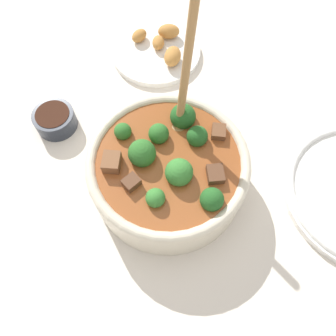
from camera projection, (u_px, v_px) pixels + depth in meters
name	position (u px, v px, depth m)	size (l,w,h in m)	color
ground_plane	(168.00, 182.00, 0.55)	(4.00, 4.00, 0.00)	silver
stew_bowl	(168.00, 169.00, 0.51)	(0.25, 0.25, 0.26)	beige
condiment_bowl	(55.00, 119.00, 0.58)	(0.07, 0.07, 0.04)	#232833
food_plate	(158.00, 50.00, 0.67)	(0.18, 0.18, 0.04)	white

